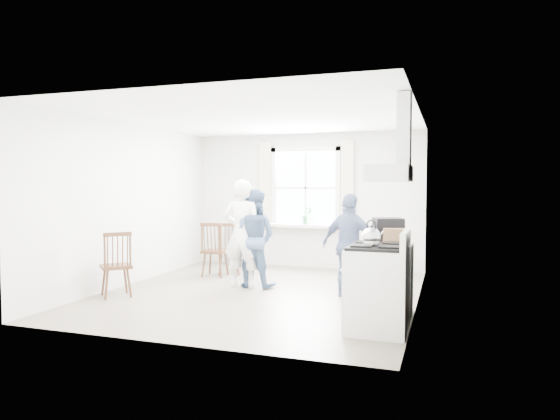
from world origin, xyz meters
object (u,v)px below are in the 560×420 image
Objects in this scene: person_left at (242,234)px; person_right at (350,245)px; windsor_chair_b at (213,244)px; person_mid at (253,238)px; low_cabinet at (391,279)px; windsor_chair_a at (229,243)px; gas_stove at (378,287)px; stereo_stack at (388,230)px; windsor_chair_c at (117,257)px.

person_right is (1.71, -0.08, -0.11)m from person_left.
windsor_chair_b is 0.63× the size of person_mid.
windsor_chair_a is (-3.03, 1.83, 0.13)m from low_cabinet.
gas_stove is at bearing 142.08° from person_left.
person_right is at bearing 127.70° from stereo_stack.
windsor_chair_c is at bearing -110.16° from windsor_chair_a.
windsor_chair_a is at bearing -43.99° from person_mid.
windsor_chair_b is (-0.19, -0.26, 0.01)m from windsor_chair_a.
windsor_chair_b is 1.10m from person_left.
person_right is at bearing 174.40° from person_left.
person_right reaches higher than windsor_chair_b.
stereo_stack is at bearing 141.78° from person_right.
stereo_stack is 1.06m from person_right.
person_right reaches higher than stereo_stack.
low_cabinet is (0.07, 0.70, -0.03)m from gas_stove.
windsor_chair_c is at bearing 37.39° from person_left.
windsor_chair_b is 1.95m from windsor_chair_c.
person_mid is (-2.21, 1.02, -0.28)m from stereo_stack.
low_cabinet is at bearing -31.17° from windsor_chair_a.
windsor_chair_b is at bearing 153.92° from low_cabinet.
stereo_stack is 2.45m from person_mid.
low_cabinet is 0.94× the size of windsor_chair_c.
gas_stove is at bearing 125.44° from person_right.
person_left is (0.65, -0.91, 0.27)m from windsor_chair_a.
gas_stove is at bearing -40.55° from windsor_chair_a.
person_left reaches higher than low_cabinet.
gas_stove is 1.67m from person_right.
person_right reaches higher than low_cabinet.
stereo_stack is 0.25× the size of person_left.
person_right is (-0.67, 0.84, 0.29)m from low_cabinet.
windsor_chair_a is at bearing -8.75° from person_right.
person_right is (2.55, -0.74, 0.16)m from windsor_chair_b.
windsor_chair_b is 0.65× the size of person_right.
windsor_chair_c reaches higher than windsor_chair_a.
windsor_chair_c is (-3.74, 0.42, 0.10)m from gas_stove.
windsor_chair_a is 0.99× the size of windsor_chair_c.
windsor_chair_a is at bearing -57.38° from person_left.
gas_stove is 1.17× the size of windsor_chair_c.
person_mid is (0.12, 0.14, -0.08)m from person_left.
person_mid reaches higher than windsor_chair_c.
windsor_chair_c is 2.06m from person_mid.
windsor_chair_a is (-2.98, 1.80, -0.48)m from stereo_stack.
person_left reaches higher than person_right.
person_left reaches higher than stereo_stack.
person_left is 1.10× the size of person_mid.
person_right is (3.13, 1.12, 0.16)m from windsor_chair_c.
windsor_chair_c reaches higher than low_cabinet.
stereo_stack reaches higher than low_cabinet.
windsor_chair_a reaches higher than low_cabinet.
person_left is at bearing 11.33° from person_right.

